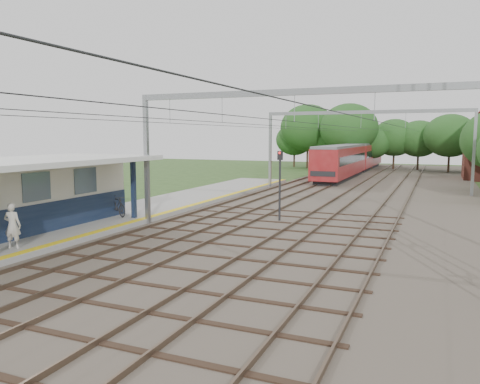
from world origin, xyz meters
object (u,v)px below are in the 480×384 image
Objects in this scene: train at (354,158)px; signal_post at (280,179)px; bicycle at (117,206)px; person at (12,225)px.

train is 36.26m from signal_post.
bicycle is 0.49× the size of signal_post.
train is 8.82× the size of signal_post.
person is at bearing -147.26° from bicycle.
train is at bearing -115.83° from person.
bicycle is at bearing -102.26° from person.
person is 0.46× the size of signal_post.
signal_post is (1.85, -36.21, 0.36)m from train.
signal_post reaches higher than bicycle.
train reaches higher than person.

